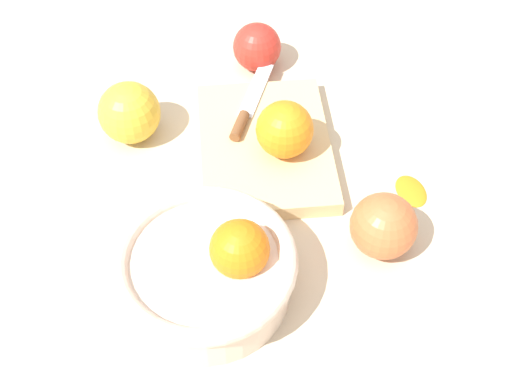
# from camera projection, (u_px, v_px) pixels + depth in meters

# --- Properties ---
(ground_plane) EXTENTS (2.40, 2.40, 0.00)m
(ground_plane) POSITION_uv_depth(u_px,v_px,m) (270.00, 191.00, 0.83)
(ground_plane) COLOR beige
(bowl) EXTENTS (0.20, 0.20, 0.10)m
(bowl) POSITION_uv_depth(u_px,v_px,m) (208.00, 269.00, 0.71)
(bowl) COLOR beige
(bowl) RESTS_ON ground_plane
(cutting_board) EXTENTS (0.25, 0.20, 0.02)m
(cutting_board) POSITION_uv_depth(u_px,v_px,m) (265.00, 147.00, 0.87)
(cutting_board) COLOR #DBB77F
(cutting_board) RESTS_ON ground_plane
(orange_on_board) EXTENTS (0.07, 0.07, 0.07)m
(orange_on_board) POSITION_uv_depth(u_px,v_px,m) (285.00, 130.00, 0.82)
(orange_on_board) COLOR orange
(orange_on_board) RESTS_ON cutting_board
(knife) EXTENTS (0.14, 0.09, 0.01)m
(knife) POSITION_uv_depth(u_px,v_px,m) (247.00, 110.00, 0.89)
(knife) COLOR silver
(knife) RESTS_ON cutting_board
(apple_back_right) EXTENTS (0.08, 0.08, 0.08)m
(apple_back_right) POSITION_uv_depth(u_px,v_px,m) (129.00, 113.00, 0.86)
(apple_back_right) COLOR gold
(apple_back_right) RESTS_ON ground_plane
(apple_front_right) EXTENTS (0.07, 0.07, 0.07)m
(apple_front_right) POSITION_uv_depth(u_px,v_px,m) (257.00, 47.00, 0.96)
(apple_front_right) COLOR red
(apple_front_right) RESTS_ON ground_plane
(apple_front_left) EXTENTS (0.08, 0.08, 0.08)m
(apple_front_left) POSITION_uv_depth(u_px,v_px,m) (384.00, 226.00, 0.75)
(apple_front_left) COLOR #CC6638
(apple_front_left) RESTS_ON ground_plane
(citrus_peel) EXTENTS (0.05, 0.04, 0.01)m
(citrus_peel) POSITION_uv_depth(u_px,v_px,m) (412.00, 189.00, 0.83)
(citrus_peel) COLOR orange
(citrus_peel) RESTS_ON ground_plane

